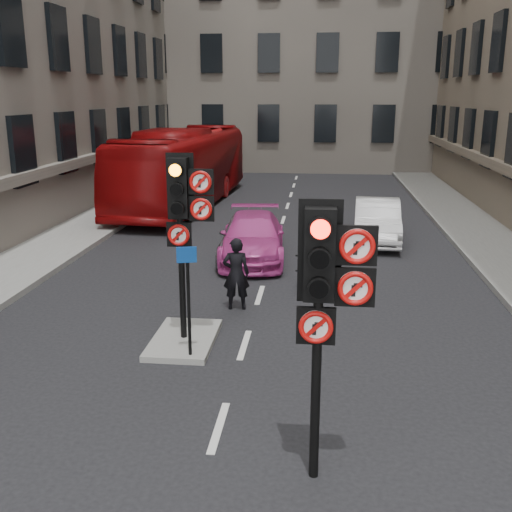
% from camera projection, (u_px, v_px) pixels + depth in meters
% --- Properties ---
extents(pavement_left, '(3.00, 50.00, 0.16)m').
position_uv_depth(pavement_left, '(49.00, 244.00, 19.11)').
color(pavement_left, gray).
rests_on(pavement_left, ground).
extents(centre_island, '(1.20, 2.00, 0.12)m').
position_uv_depth(centre_island, '(184.00, 339.00, 11.79)').
color(centre_island, gray).
rests_on(centre_island, ground).
extents(building_far, '(30.00, 14.00, 20.00)m').
position_uv_depth(building_far, '(304.00, 13.00, 40.70)').
color(building_far, gray).
rests_on(building_far, ground).
extents(signal_near, '(0.91, 0.40, 3.58)m').
position_uv_depth(signal_near, '(326.00, 285.00, 7.00)').
color(signal_near, black).
rests_on(signal_near, ground).
extents(signal_far, '(0.91, 0.40, 3.58)m').
position_uv_depth(signal_far, '(184.00, 208.00, 11.08)').
color(signal_far, black).
rests_on(signal_far, centre_island).
extents(car_silver, '(1.64, 3.90, 1.32)m').
position_uv_depth(car_silver, '(248.00, 236.00, 17.72)').
color(car_silver, '#A5A7AC').
rests_on(car_silver, ground).
extents(car_white, '(1.70, 4.23, 1.37)m').
position_uv_depth(car_white, '(377.00, 221.00, 19.72)').
color(car_white, silver).
rests_on(car_white, ground).
extents(car_pink, '(2.16, 4.60, 1.30)m').
position_uv_depth(car_pink, '(253.00, 237.00, 17.62)').
color(car_pink, '#BF388C').
rests_on(car_pink, ground).
extents(bus_red, '(3.66, 12.07, 3.31)m').
position_uv_depth(bus_red, '(183.00, 167.00, 25.79)').
color(bus_red, maroon).
rests_on(bus_red, ground).
extents(motorcycle, '(0.62, 1.85, 1.09)m').
position_uv_depth(motorcycle, '(305.00, 270.00, 14.72)').
color(motorcycle, black).
rests_on(motorcycle, ground).
extents(motorcyclist, '(0.65, 0.47, 1.66)m').
position_uv_depth(motorcyclist, '(236.00, 274.00, 13.43)').
color(motorcyclist, black).
rests_on(motorcyclist, ground).
extents(info_sign, '(0.35, 0.14, 2.05)m').
position_uv_depth(info_sign, '(188.00, 286.00, 10.61)').
color(info_sign, black).
rests_on(info_sign, centre_island).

